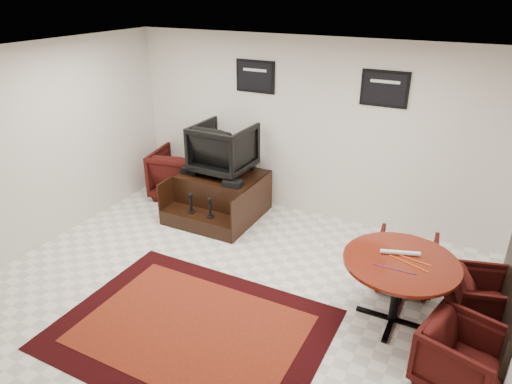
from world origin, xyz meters
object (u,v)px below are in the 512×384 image
meeting_table (400,268)px  table_chair_window (486,298)px  shine_podium (221,196)px  table_chair_back (405,259)px  armchair_side (181,171)px  table_chair_corner (462,355)px  shine_chair (223,146)px

meeting_table → table_chair_window: bearing=24.3°
shine_podium → meeting_table: (3.09, -1.39, 0.39)m
shine_podium → table_chair_back: bearing=-11.6°
armchair_side → table_chair_corner: armchair_side is taller
table_chair_back → table_chair_window: bearing=153.0°
shine_podium → armchair_side: 1.04m
meeting_table → table_chair_corner: 1.03m
shine_chair → table_chair_window: bearing=165.7°
shine_podium → table_chair_window: size_ratio=1.97×
armchair_side → table_chair_corner: bearing=143.0°
armchair_side → table_chair_corner: (4.81, -2.32, -0.11)m
table_chair_window → table_chair_corner: table_chair_corner is taller
meeting_table → table_chair_window: (0.88, 0.40, -0.36)m
armchair_side → table_chair_back: bearing=155.9°
shine_chair → armchair_side: bearing=-7.6°
meeting_table → table_chair_back: bearing=93.0°
table_chair_back → shine_podium: bearing=-17.0°
shine_podium → armchair_side: size_ratio=1.45×
armchair_side → table_chair_window: size_ratio=1.36×
table_chair_back → table_chair_corner: table_chair_back is taller
table_chair_back → table_chair_window: (0.92, -0.36, -0.02)m
shine_chair → table_chair_corner: (3.82, -2.16, -0.77)m
shine_podium → table_chair_window: (3.97, -0.99, 0.03)m
table_chair_corner → shine_chair: bearing=76.1°
meeting_table → table_chair_window: size_ratio=1.77×
meeting_table → table_chair_back: 0.84m
shine_podium → meeting_table: bearing=-24.2°
armchair_side → table_chair_back: size_ratio=1.30×
shine_podium → table_chair_back: table_chair_back is taller
shine_podium → armchair_side: bearing=163.1°
shine_podium → table_chair_window: bearing=-14.0°
meeting_table → table_chair_window: 1.03m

